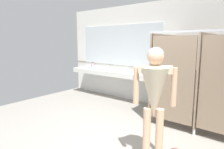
# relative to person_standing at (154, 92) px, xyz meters

# --- Properties ---
(wall_back) EXTENTS (7.63, 0.12, 2.87)m
(wall_back) POSITION_rel_person_standing_xyz_m (-0.71, 2.70, 0.35)
(wall_back) COLOR silver
(wall_back) RESTS_ON ground_plane
(wall_back_tile_band) EXTENTS (7.63, 0.01, 0.06)m
(wall_back_tile_band) POSITION_rel_person_standing_xyz_m (-0.71, 2.64, -0.03)
(wall_back_tile_band) COLOR #9E937F
(wall_back_tile_band) RESTS_ON wall_back
(vanity_counter) EXTENTS (3.07, 0.60, 1.00)m
(vanity_counter) POSITION_rel_person_standing_xyz_m (-2.55, 2.42, -0.43)
(vanity_counter) COLOR silver
(vanity_counter) RESTS_ON ground_plane
(mirror_panel) EXTENTS (2.97, 0.02, 1.26)m
(mirror_panel) POSITION_rel_person_standing_xyz_m (-2.55, 2.63, 0.58)
(mirror_panel) COLOR silver
(mirror_panel) RESTS_ON wall_back
(person_standing) EXTENTS (0.54, 0.54, 1.70)m
(person_standing) POSITION_rel_person_standing_xyz_m (0.00, 0.00, 0.00)
(person_standing) COLOR #DBAD89
(person_standing) RESTS_ON ground_plane
(soap_dispenser) EXTENTS (0.07, 0.07, 0.19)m
(soap_dispenser) POSITION_rel_person_standing_xyz_m (-3.63, 2.50, -0.12)
(soap_dispenser) COLOR #D899B2
(soap_dispenser) RESTS_ON vanity_counter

